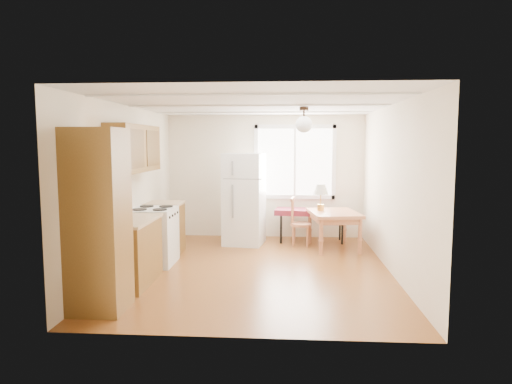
# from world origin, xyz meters

# --- Properties ---
(room_shell) EXTENTS (4.60, 5.60, 2.62)m
(room_shell) POSITION_xyz_m (0.00, 0.00, 1.25)
(room_shell) COLOR #603213
(room_shell) RESTS_ON ground
(kitchen_run) EXTENTS (0.65, 3.40, 2.20)m
(kitchen_run) POSITION_xyz_m (-1.72, -0.63, 0.84)
(kitchen_run) COLOR brown
(kitchen_run) RESTS_ON ground
(window_unit) EXTENTS (1.64, 0.05, 1.51)m
(window_unit) POSITION_xyz_m (0.60, 2.47, 1.55)
(window_unit) COLOR white
(window_unit) RESTS_ON room_shell
(pendant_light) EXTENTS (0.26, 0.26, 0.40)m
(pendant_light) POSITION_xyz_m (0.70, 0.40, 2.24)
(pendant_light) COLOR black
(pendant_light) RESTS_ON room_shell
(refrigerator) EXTENTS (0.81, 0.81, 1.74)m
(refrigerator) POSITION_xyz_m (-0.37, 1.77, 0.87)
(refrigerator) COLOR white
(refrigerator) RESTS_ON ground
(bench) EXTENTS (1.44, 0.66, 0.64)m
(bench) POSITION_xyz_m (0.92, 2.04, 0.58)
(bench) COLOR maroon
(bench) RESTS_ON ground
(dining_table) EXTENTS (0.99, 1.22, 0.69)m
(dining_table) POSITION_xyz_m (1.30, 1.46, 0.59)
(dining_table) COLOR #A96541
(dining_table) RESTS_ON ground
(chair) EXTENTS (0.41, 0.40, 0.90)m
(chair) POSITION_xyz_m (0.63, 1.69, 0.51)
(chair) COLOR #A96541
(chair) RESTS_ON ground
(table_lamp) EXTENTS (0.28, 0.28, 0.49)m
(table_lamp) POSITION_xyz_m (1.07, 1.60, 1.04)
(table_lamp) COLOR gold
(table_lamp) RESTS_ON dining_table
(coffee_maker) EXTENTS (0.16, 0.22, 0.33)m
(coffee_maker) POSITION_xyz_m (-1.72, -1.32, 1.02)
(coffee_maker) COLOR black
(coffee_maker) RESTS_ON kitchen_run
(kettle) EXTENTS (0.11, 0.11, 0.21)m
(kettle) POSITION_xyz_m (-1.78, -0.98, 0.98)
(kettle) COLOR red
(kettle) RESTS_ON kitchen_run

